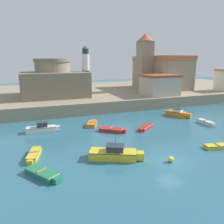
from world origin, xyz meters
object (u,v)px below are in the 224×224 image
(church, at_px, (160,71))
(motorboat_white_9, at_px, (42,128))
(dinghy_white_6, at_px, (206,122))
(motorboat_orange_8, at_px, (178,113))
(lighthouse, at_px, (86,71))
(dinghy_green_3, at_px, (43,173))
(dinghy_orange_1, at_px, (92,124))
(dinghy_yellow_5, at_px, (34,154))
(dinghy_red_0, at_px, (146,127))
(motorboat_yellow_2, at_px, (115,153))
(fortress, at_px, (53,82))
(mooring_buoy, at_px, (171,159))
(dinghy_yellow_4, at_px, (218,146))
(harbor_shed_mid_row, at_px, (160,85))
(dinghy_red_7, at_px, (112,130))

(church, bearing_deg, motorboat_white_9, -146.83)
(dinghy_white_6, relative_size, motorboat_orange_8, 0.72)
(dinghy_white_6, distance_m, lighthouse, 30.67)
(dinghy_green_3, relative_size, motorboat_orange_8, 0.80)
(dinghy_green_3, relative_size, motorboat_white_9, 0.78)
(dinghy_white_6, height_order, motorboat_white_9, motorboat_white_9)
(dinghy_orange_1, xyz_separation_m, dinghy_yellow_5, (-9.49, -9.57, -0.01))
(dinghy_red_0, xyz_separation_m, motorboat_yellow_2, (-8.65, -8.30, 0.33))
(fortress, height_order, lighthouse, lighthouse)
(mooring_buoy, bearing_deg, dinghy_yellow_5, 154.23)
(dinghy_red_0, bearing_deg, dinghy_yellow_4, -66.55)
(motorboat_orange_8, xyz_separation_m, church, (10.14, 22.66, 6.96))
(dinghy_green_3, height_order, harbor_shed_mid_row, harbor_shed_mid_row)
(motorboat_white_9, bearing_deg, dinghy_red_0, -15.48)
(dinghy_orange_1, distance_m, dinghy_yellow_4, 19.11)
(church, bearing_deg, dinghy_red_7, -133.54)
(dinghy_green_3, relative_size, dinghy_yellow_4, 1.08)
(dinghy_orange_1, xyz_separation_m, church, (27.50, 22.62, 7.23))
(dinghy_yellow_5, bearing_deg, harbor_shed_mid_row, 35.00)
(church, relative_size, lighthouse, 1.49)
(dinghy_orange_1, height_order, motorboat_orange_8, motorboat_orange_8)
(dinghy_red_0, height_order, dinghy_red_7, dinghy_red_7)
(dinghy_red_0, distance_m, dinghy_yellow_4, 11.01)
(motorboat_white_9, bearing_deg, mooring_buoy, -52.07)
(motorboat_orange_8, xyz_separation_m, motorboat_white_9, (-25.37, -0.55, -0.03))
(dinghy_red_7, relative_size, lighthouse, 0.33)
(motorboat_yellow_2, bearing_deg, motorboat_orange_8, 35.36)
(mooring_buoy, distance_m, lighthouse, 36.86)
(dinghy_white_6, bearing_deg, dinghy_red_7, 173.27)
(dinghy_yellow_4, distance_m, mooring_buoy, 7.85)
(dinghy_red_0, distance_m, fortress, 27.84)
(dinghy_green_3, relative_size, lighthouse, 0.34)
(dinghy_red_0, bearing_deg, lighthouse, 97.34)
(lighthouse, bearing_deg, dinghy_orange_1, -102.17)
(dinghy_green_3, xyz_separation_m, motorboat_white_9, (0.86, 13.72, 0.25))
(dinghy_yellow_4, xyz_separation_m, dinghy_white_6, (6.49, 8.75, 0.08))
(dinghy_yellow_4, height_order, dinghy_white_6, dinghy_white_6)
(dinghy_yellow_4, distance_m, motorboat_orange_8, 15.92)
(dinghy_orange_1, xyz_separation_m, motorboat_orange_8, (17.36, -0.04, 0.27))
(dinghy_red_0, height_order, mooring_buoy, mooring_buoy)
(dinghy_red_0, height_order, dinghy_orange_1, dinghy_orange_1)
(dinghy_orange_1, bearing_deg, dinghy_red_0, -33.11)
(dinghy_yellow_4, distance_m, lighthouse, 36.55)
(dinghy_yellow_5, height_order, dinghy_red_7, dinghy_red_7)
(dinghy_white_6, bearing_deg, dinghy_red_0, 172.92)
(dinghy_white_6, height_order, church, church)
(motorboat_white_9, distance_m, mooring_buoy, 19.70)
(motorboat_yellow_2, bearing_deg, dinghy_orange_1, 84.96)
(dinghy_yellow_4, bearing_deg, dinghy_red_0, 113.45)
(motorboat_orange_8, relative_size, motorboat_white_9, 0.98)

